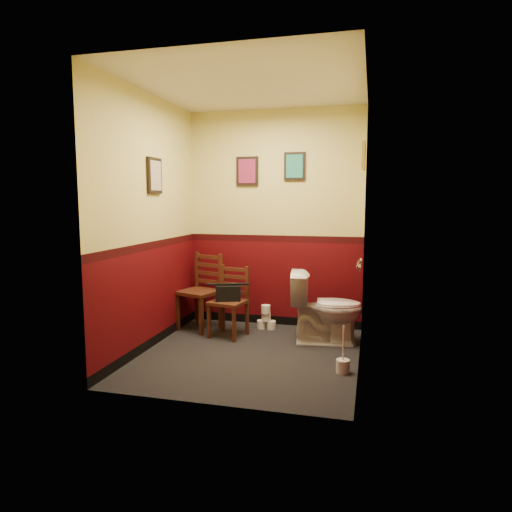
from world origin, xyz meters
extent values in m
cube|color=black|center=(0.00, 0.00, 0.00)|extent=(2.20, 2.40, 0.00)
cube|color=silver|center=(0.00, 0.00, 2.70)|extent=(2.20, 2.40, 0.00)
cube|color=#44060A|center=(0.00, 1.20, 1.35)|extent=(2.20, 0.00, 2.70)
cube|color=#44060A|center=(0.00, -1.20, 1.35)|extent=(2.20, 0.00, 2.70)
cube|color=#44060A|center=(-1.10, 0.00, 1.35)|extent=(0.00, 2.40, 2.70)
cube|color=#44060A|center=(1.10, 0.00, 1.35)|extent=(0.00, 2.40, 2.70)
cylinder|color=silver|center=(1.07, 0.25, 0.95)|extent=(0.03, 0.50, 0.03)
cylinder|color=silver|center=(1.09, 0.00, 0.95)|extent=(0.02, 0.06, 0.06)
cylinder|color=silver|center=(1.09, 0.50, 0.95)|extent=(0.02, 0.06, 0.06)
cube|color=black|center=(-0.35, 1.18, 1.95)|extent=(0.28, 0.03, 0.36)
cube|color=maroon|center=(-0.35, 1.17, 1.95)|extent=(0.22, 0.01, 0.30)
cube|color=black|center=(0.25, 1.18, 2.00)|extent=(0.26, 0.03, 0.34)
cube|color=#277F6F|center=(0.25, 1.17, 2.00)|extent=(0.20, 0.01, 0.28)
cube|color=black|center=(-1.08, 0.10, 1.85)|extent=(0.03, 0.30, 0.38)
cube|color=tan|center=(-1.07, 0.10, 1.85)|extent=(0.01, 0.24, 0.31)
cube|color=olive|center=(1.08, 0.60, 2.05)|extent=(0.03, 0.34, 0.28)
cube|color=tan|center=(1.07, 0.60, 2.05)|extent=(0.01, 0.28, 0.22)
imported|color=white|center=(0.72, 0.59, 0.39)|extent=(0.86, 0.55, 0.79)
cylinder|color=silver|center=(0.96, -0.27, 0.06)|extent=(0.12, 0.12, 0.12)
cylinder|color=silver|center=(0.96, -0.27, 0.27)|extent=(0.02, 0.02, 0.35)
cube|color=#502718|center=(-0.85, 0.75, 0.47)|extent=(0.55, 0.55, 0.04)
cube|color=#502718|center=(-1.09, 0.63, 0.23)|extent=(0.05, 0.05, 0.47)
cube|color=#502718|center=(-0.97, 0.99, 0.23)|extent=(0.05, 0.05, 0.47)
cube|color=#502718|center=(-0.73, 0.51, 0.23)|extent=(0.05, 0.05, 0.47)
cube|color=#502718|center=(-0.61, 0.87, 0.23)|extent=(0.05, 0.05, 0.47)
cube|color=#502718|center=(-0.97, 0.99, 0.70)|extent=(0.05, 0.05, 0.47)
cube|color=#502718|center=(-0.61, 0.87, 0.70)|extent=(0.05, 0.05, 0.47)
cube|color=#502718|center=(-0.79, 0.93, 0.57)|extent=(0.34, 0.14, 0.05)
cube|color=#502718|center=(-0.79, 0.93, 0.67)|extent=(0.34, 0.14, 0.05)
cube|color=#502718|center=(-0.79, 0.93, 0.78)|extent=(0.34, 0.14, 0.05)
cube|color=#502718|center=(-0.79, 0.93, 0.88)|extent=(0.34, 0.14, 0.05)
cube|color=#502718|center=(-0.41, 0.55, 0.41)|extent=(0.45, 0.45, 0.04)
cube|color=#502718|center=(-0.60, 0.42, 0.20)|extent=(0.04, 0.04, 0.41)
cube|color=#502718|center=(-0.54, 0.74, 0.20)|extent=(0.04, 0.04, 0.41)
cube|color=#502718|center=(-0.28, 0.36, 0.20)|extent=(0.04, 0.04, 0.41)
cube|color=#502718|center=(-0.22, 0.68, 0.20)|extent=(0.04, 0.04, 0.41)
cube|color=#502718|center=(-0.54, 0.75, 0.61)|extent=(0.04, 0.04, 0.41)
cube|color=#502718|center=(-0.22, 0.68, 0.61)|extent=(0.04, 0.04, 0.41)
cube|color=#502718|center=(-0.38, 0.71, 0.50)|extent=(0.31, 0.08, 0.04)
cube|color=#502718|center=(-0.38, 0.71, 0.59)|extent=(0.31, 0.08, 0.04)
cube|color=#502718|center=(-0.38, 0.71, 0.68)|extent=(0.31, 0.08, 0.04)
cube|color=#502718|center=(-0.38, 0.71, 0.77)|extent=(0.31, 0.08, 0.04)
cube|color=black|center=(-0.41, 0.55, 0.52)|extent=(0.32, 0.23, 0.18)
cylinder|color=black|center=(-0.41, 0.55, 0.62)|extent=(0.24, 0.11, 0.02)
cylinder|color=silver|center=(-0.11, 0.97, 0.05)|extent=(0.11, 0.11, 0.10)
cylinder|color=silver|center=(0.01, 0.97, 0.05)|extent=(0.11, 0.11, 0.10)
cylinder|color=silver|center=(-0.05, 0.96, 0.15)|extent=(0.11, 0.11, 0.10)
cylinder|color=silver|center=(-0.05, 0.94, 0.26)|extent=(0.11, 0.11, 0.10)
camera|label=1|loc=(1.19, -4.41, 1.60)|focal=32.00mm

